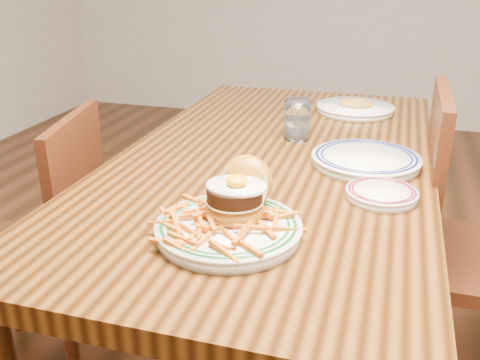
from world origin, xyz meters
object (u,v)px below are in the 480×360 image
(side_plate, at_px, (382,193))
(main_plate, at_px, (232,215))
(chair_left, at_px, (48,244))
(chair_right, at_px, (469,244))
(table, at_px, (275,184))

(side_plate, bearing_deg, main_plate, -134.10)
(chair_left, distance_m, side_plate, 1.00)
(chair_right, distance_m, side_plate, 0.49)
(table, bearing_deg, main_plate, -87.74)
(chair_left, relative_size, main_plate, 2.85)
(chair_left, distance_m, chair_right, 1.24)
(chair_left, bearing_deg, side_plate, -15.16)
(table, relative_size, chair_left, 1.86)
(chair_right, height_order, side_plate, chair_right)
(chair_left, height_order, side_plate, chair_left)
(main_plate, bearing_deg, table, 95.35)
(table, relative_size, side_plate, 9.85)
(main_plate, distance_m, side_plate, 0.38)
(main_plate, bearing_deg, chair_left, 159.78)
(chair_right, distance_m, main_plate, 0.83)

